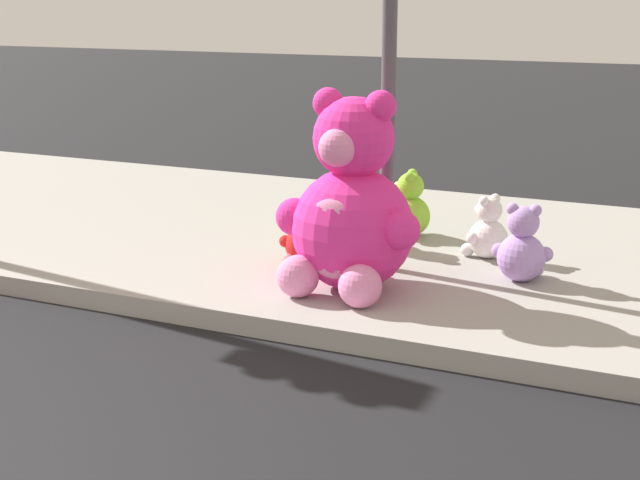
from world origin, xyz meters
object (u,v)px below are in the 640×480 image
Objects in this scene: sign_pole at (389,45)px; plush_pink_large at (350,212)px; plush_white at (487,232)px; plush_red at (304,239)px; plush_lime at (408,210)px; plush_yellow at (350,211)px; plush_lavender at (522,250)px.

plush_pink_large is (-0.05, -0.59, -1.13)m from sign_pole.
plush_pink_large is at bearing -118.65° from plush_white.
plush_red is (-0.57, 0.43, -0.37)m from plush_pink_large.
plush_lime is (-0.13, 1.61, -0.34)m from plush_pink_large.
plush_pink_large is 1.29m from plush_yellow.
sign_pole is 1.79m from plush_lavender.
plush_pink_large reaches higher than plush_lavender.
plush_pink_large reaches higher than plush_yellow.
plush_lime is 1.14× the size of plush_red.
plush_white is 0.64m from plush_lavender.
plush_white is (0.62, 0.64, -1.49)m from sign_pole.
plush_yellow reaches higher than plush_lavender.
plush_yellow is (-1.17, -0.07, 0.08)m from plush_white.
sign_pole is 6.25× the size of plush_red.
plush_red is at bearing -165.73° from sign_pole.
plush_lime is at bearing 143.74° from plush_lavender.
sign_pole reaches higher than plush_lime.
sign_pole is at bearing -134.37° from plush_white.
plush_lime is 0.58m from plush_yellow.
plush_lavender is at bearing -15.35° from plush_yellow.
sign_pole reaches higher than plush_lavender.
plush_yellow is at bearing 164.65° from plush_lavender.
sign_pole is 1.79m from plush_lime.
plush_lime is (-1.20, 0.88, -0.00)m from plush_lavender.
plush_white is 0.73× the size of plush_yellow.
plush_lime is (-0.18, 1.02, -1.46)m from sign_pole.
plush_pink_large is at bearing -37.22° from plush_red.
plush_red is (-1.64, -0.30, -0.03)m from plush_lavender.
plush_pink_large reaches higher than plush_white.
plush_yellow is at bearing -176.64° from plush_white.
plush_white is at bearing 3.36° from plush_yellow.
plush_white is at bearing -25.49° from plush_lime.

